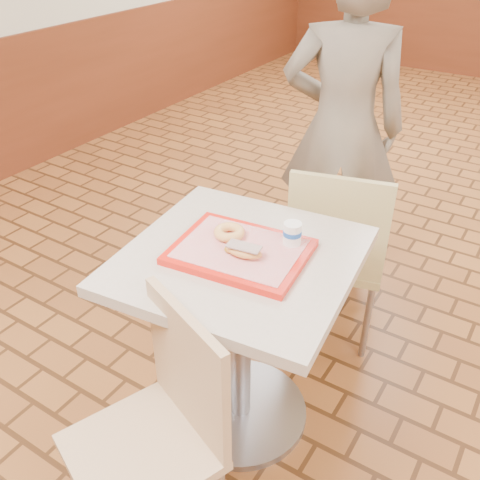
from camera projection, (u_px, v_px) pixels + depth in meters
The scene contains 8 objects.
main_table at pixel (240, 314), 1.97m from camera, with size 0.77×0.77×0.82m.
chair_main_front at pixel (160, 424), 1.63m from camera, with size 0.53×0.53×0.88m.
chair_main_back at pixel (337, 248), 2.41m from camera, with size 0.52×0.52×0.92m.
customer at pixel (342, 129), 2.70m from camera, with size 0.63×0.41×1.72m, color #736859.
serving_tray at pixel (240, 251), 1.82m from camera, with size 0.45×0.35×0.03m.
ring_donut at pixel (229, 232), 1.87m from camera, with size 0.11×0.11×0.03m, color #ECA556.
long_john_donut at pixel (243, 251), 1.77m from camera, with size 0.14×0.08×0.04m.
paper_cup at pixel (292, 233), 1.82m from camera, with size 0.06×0.06×0.08m.
Camera 1 is at (-0.40, -2.09, 1.85)m, focal length 40.00 mm.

